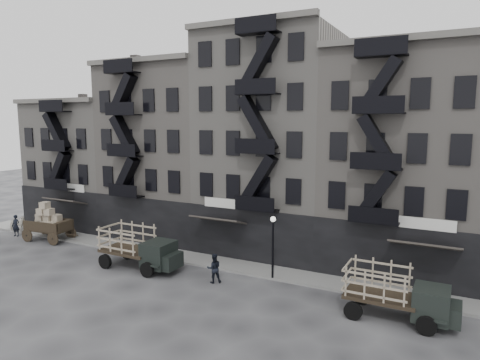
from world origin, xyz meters
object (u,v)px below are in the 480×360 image
at_px(horse, 17,224).
at_px(stake_truck_east, 397,290).
at_px(stake_truck_west, 138,245).
at_px(pedestrian_west, 16,226).
at_px(pedestrian_mid, 214,268).
at_px(wagon, 47,219).

xyz_separation_m(horse, stake_truck_east, (33.82, -2.21, 0.80)).
xyz_separation_m(stake_truck_west, stake_truck_east, (17.31, 0.09, -0.10)).
height_order(horse, pedestrian_west, pedestrian_west).
distance_m(horse, pedestrian_mid, 22.74).
relative_size(wagon, stake_truck_east, 0.74).
distance_m(stake_truck_west, pedestrian_mid, 6.18).
bearing_deg(horse, stake_truck_west, -111.08).
bearing_deg(wagon, pedestrian_west, -179.23).
xyz_separation_m(wagon, pedestrian_mid, (17.93, -1.77, -0.98)).
distance_m(wagon, pedestrian_west, 3.87).
bearing_deg(wagon, stake_truck_east, -9.59).
bearing_deg(stake_truck_east, pedestrian_west, 177.94).
bearing_deg(pedestrian_mid, horse, -43.00).
xyz_separation_m(pedestrian_west, pedestrian_mid, (21.64, -1.33, -0.02)).
bearing_deg(horse, pedestrian_west, -143.15).
bearing_deg(pedestrian_west, stake_truck_east, -18.64).
distance_m(wagon, pedestrian_mid, 18.04).
height_order(horse, stake_truck_east, stake_truck_east).
bearing_deg(stake_truck_east, stake_truck_west, -179.35).
bearing_deg(pedestrian_mid, pedestrian_west, -41.07).
bearing_deg(stake_truck_east, wagon, 176.77).
bearing_deg(stake_truck_east, horse, 176.61).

